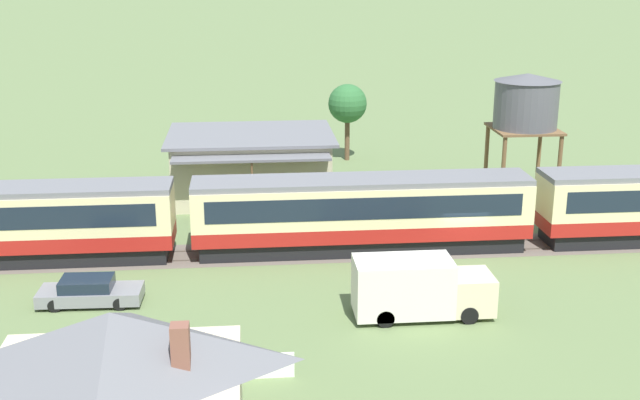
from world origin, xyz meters
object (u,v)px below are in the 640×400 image
(water_tower, at_px, (526,103))
(parked_car_grey, at_px, (90,292))
(cottage_grey_roof_2, at_px, (115,385))
(delivery_truck_cream, at_px, (418,288))
(passenger_train, at_px, (367,211))
(station_building, at_px, (251,164))
(yard_tree_1, at_px, (348,104))

(water_tower, bearing_deg, parked_car_grey, -148.61)
(cottage_grey_roof_2, relative_size, delivery_truck_cream, 1.35)
(water_tower, height_order, parked_car_grey, water_tower)
(passenger_train, xyz_separation_m, delivery_truck_cream, (1.06, -8.61, -0.94))
(station_building, distance_m, yard_tree_1, 12.35)
(station_building, bearing_deg, water_tower, -3.54)
(parked_car_grey, bearing_deg, passenger_train, 24.64)
(passenger_train, bearing_deg, water_tower, 39.52)
(station_building, height_order, parked_car_grey, station_building)
(parked_car_grey, height_order, yard_tree_1, yard_tree_1)
(station_building, xyz_separation_m, parked_car_grey, (-7.76, -17.06, -1.59))
(water_tower, bearing_deg, yard_tree_1, 135.32)
(passenger_train, distance_m, parked_car_grey, 15.22)
(cottage_grey_roof_2, bearing_deg, yard_tree_1, 72.47)
(station_building, relative_size, delivery_truck_cream, 1.75)
(water_tower, distance_m, parked_car_grey, 31.09)
(passenger_train, height_order, yard_tree_1, yard_tree_1)
(station_building, xyz_separation_m, water_tower, (18.33, -1.13, 4.08))
(passenger_train, distance_m, cottage_grey_roof_2, 21.27)
(delivery_truck_cream, bearing_deg, passenger_train, 97.04)
(passenger_train, xyz_separation_m, parked_car_grey, (-13.93, -5.89, -1.70))
(water_tower, distance_m, delivery_truck_cream, 22.24)
(station_building, bearing_deg, cottage_grey_roof_2, -98.84)
(station_building, distance_m, cottage_grey_roof_2, 29.87)
(delivery_truck_cream, xyz_separation_m, yard_tree_1, (0.46, 29.15, 3.13))
(passenger_train, distance_m, station_building, 12.76)
(delivery_truck_cream, relative_size, yard_tree_1, 1.04)
(parked_car_grey, bearing_deg, yard_tree_1, 61.40)
(cottage_grey_roof_2, relative_size, parked_car_grey, 1.77)
(station_building, xyz_separation_m, delivery_truck_cream, (7.23, -19.77, -0.83))
(passenger_train, bearing_deg, yard_tree_1, 85.75)
(water_tower, height_order, delivery_truck_cream, water_tower)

